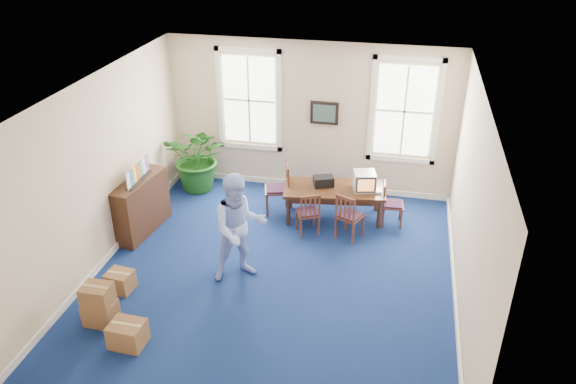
% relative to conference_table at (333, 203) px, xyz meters
% --- Properties ---
extents(floor, '(6.50, 6.50, 0.00)m').
position_rel_conference_table_xyz_m(floor, '(-0.71, -2.04, -0.33)').
color(floor, navy).
rests_on(floor, ground).
extents(ceiling, '(6.50, 6.50, 0.00)m').
position_rel_conference_table_xyz_m(ceiling, '(-0.71, -2.04, 2.87)').
color(ceiling, white).
rests_on(ceiling, ground).
extents(wall_back, '(6.50, 0.00, 6.50)m').
position_rel_conference_table_xyz_m(wall_back, '(-0.71, 1.21, 1.27)').
color(wall_back, beige).
rests_on(wall_back, ground).
extents(wall_front, '(6.50, 0.00, 6.50)m').
position_rel_conference_table_xyz_m(wall_front, '(-0.71, -5.29, 1.27)').
color(wall_front, beige).
rests_on(wall_front, ground).
extents(wall_left, '(0.00, 6.50, 6.50)m').
position_rel_conference_table_xyz_m(wall_left, '(-3.71, -2.04, 1.27)').
color(wall_left, beige).
rests_on(wall_left, ground).
extents(wall_right, '(0.00, 6.50, 6.50)m').
position_rel_conference_table_xyz_m(wall_right, '(2.29, -2.04, 1.27)').
color(wall_right, beige).
rests_on(wall_right, ground).
extents(baseboard_back, '(6.00, 0.04, 0.12)m').
position_rel_conference_table_xyz_m(baseboard_back, '(-0.71, 1.18, -0.27)').
color(baseboard_back, white).
rests_on(baseboard_back, ground).
extents(baseboard_left, '(0.04, 6.50, 0.12)m').
position_rel_conference_table_xyz_m(baseboard_left, '(-3.68, -2.04, -0.27)').
color(baseboard_left, white).
rests_on(baseboard_left, ground).
extents(baseboard_right, '(0.04, 6.50, 0.12)m').
position_rel_conference_table_xyz_m(baseboard_right, '(2.26, -2.04, -0.27)').
color(baseboard_right, white).
rests_on(baseboard_right, ground).
extents(window_left, '(1.40, 0.12, 2.20)m').
position_rel_conference_table_xyz_m(window_left, '(-2.01, 1.19, 1.57)').
color(window_left, white).
rests_on(window_left, ground).
extents(window_right, '(1.40, 0.12, 2.20)m').
position_rel_conference_table_xyz_m(window_right, '(1.19, 1.19, 1.57)').
color(window_right, white).
rests_on(window_right, ground).
extents(wall_picture, '(0.58, 0.06, 0.48)m').
position_rel_conference_table_xyz_m(wall_picture, '(-0.41, 1.16, 1.42)').
color(wall_picture, black).
rests_on(wall_picture, ground).
extents(conference_table, '(2.05, 1.15, 0.66)m').
position_rel_conference_table_xyz_m(conference_table, '(0.00, 0.00, 0.00)').
color(conference_table, '#3C2111').
rests_on(conference_table, ground).
extents(crt_tv, '(0.49, 0.52, 0.37)m').
position_rel_conference_table_xyz_m(crt_tv, '(0.57, 0.04, 0.51)').
color(crt_tv, '#B7B7BC').
rests_on(crt_tv, conference_table).
extents(game_console, '(0.17, 0.20, 0.05)m').
position_rel_conference_table_xyz_m(game_console, '(0.84, 0.00, 0.35)').
color(game_console, white).
rests_on(game_console, conference_table).
extents(equipment_bag, '(0.45, 0.37, 0.19)m').
position_rel_conference_table_xyz_m(equipment_bag, '(-0.22, 0.04, 0.43)').
color(equipment_bag, black).
rests_on(equipment_bag, conference_table).
extents(chair_near_left, '(0.53, 0.53, 0.88)m').
position_rel_conference_table_xyz_m(chair_near_left, '(-0.40, -0.66, 0.11)').
color(chair_near_left, brown).
rests_on(chair_near_left, ground).
extents(chair_near_right, '(0.55, 0.55, 0.94)m').
position_rel_conference_table_xyz_m(chair_near_right, '(0.40, -0.66, 0.14)').
color(chair_near_right, brown).
rests_on(chair_near_right, ground).
extents(chair_end_left, '(0.57, 0.57, 1.03)m').
position_rel_conference_table_xyz_m(chair_end_left, '(-1.15, 0.00, 0.19)').
color(chair_end_left, brown).
rests_on(chair_end_left, ground).
extents(chair_end_right, '(0.42, 0.42, 0.88)m').
position_rel_conference_table_xyz_m(chair_end_right, '(1.15, 0.00, 0.11)').
color(chair_end_right, brown).
rests_on(chair_end_right, ground).
extents(man, '(1.15, 1.08, 1.88)m').
position_rel_conference_table_xyz_m(man, '(-1.24, -2.25, 0.61)').
color(man, '#9CB7FE').
rests_on(man, ground).
extents(credenza, '(0.56, 1.41, 1.08)m').
position_rel_conference_table_xyz_m(credenza, '(-3.46, -1.27, 0.21)').
color(credenza, '#3C2111').
rests_on(credenza, ground).
extents(brochure_rack, '(0.44, 0.77, 0.34)m').
position_rel_conference_table_xyz_m(brochure_rack, '(-3.44, -1.27, 0.92)').
color(brochure_rack, '#99999E').
rests_on(brochure_rack, credenza).
extents(potted_plant, '(1.37, 1.21, 1.49)m').
position_rel_conference_table_xyz_m(potted_plant, '(-3.00, 0.62, 0.42)').
color(potted_plant, '#195016').
rests_on(potted_plant, ground).
extents(cardboard_boxes, '(1.30, 1.30, 0.70)m').
position_rel_conference_table_xyz_m(cardboard_boxes, '(-2.79, -3.73, 0.02)').
color(cardboard_boxes, olive).
rests_on(cardboard_boxes, ground).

